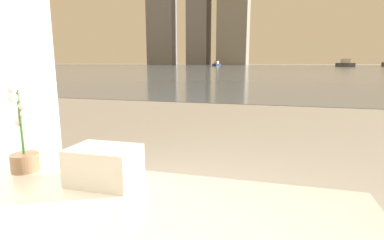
# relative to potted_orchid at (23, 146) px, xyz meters

# --- Properties ---
(potted_orchid) EXTENTS (0.13, 0.13, 0.42)m
(potted_orchid) POSITION_rel_potted_orchid_xyz_m (0.00, 0.00, 0.00)
(potted_orchid) COLOR #8C6B4C
(potted_orchid) RESTS_ON bathtub
(towel_stack) EXTENTS (0.28, 0.20, 0.16)m
(towel_stack) POSITION_rel_potted_orchid_xyz_m (0.45, -0.03, -0.04)
(towel_stack) COLOR silver
(towel_stack) RESTS_ON bathtub
(harbor_water) EXTENTS (180.00, 110.00, 0.01)m
(harbor_water) POSITION_rel_potted_orchid_xyz_m (0.54, 61.16, -0.61)
(harbor_water) COLOR slate
(harbor_water) RESTS_ON ground_plane
(harbor_boat_0) EXTENTS (3.40, 5.00, 1.78)m
(harbor_boat_0) POSITION_rel_potted_orchid_xyz_m (16.78, 73.79, 0.02)
(harbor_boat_0) COLOR #4C4C51
(harbor_boat_0) RESTS_ON harbor_water
(harbor_boat_1) EXTENTS (1.82, 3.65, 1.31)m
(harbor_boat_1) POSITION_rel_potted_orchid_xyz_m (-13.57, 79.59, -0.15)
(harbor_boat_1) COLOR navy
(harbor_boat_1) RESTS_ON harbor_water
(skyline_tower_0) EXTENTS (10.76, 6.88, 42.29)m
(skyline_tower_0) POSITION_rel_potted_orchid_xyz_m (-43.15, 117.16, 20.53)
(skyline_tower_0) COLOR slate
(skyline_tower_0) RESTS_ON ground_plane
(skyline_tower_1) EXTENTS (8.06, 9.21, 41.13)m
(skyline_tower_1) POSITION_rel_potted_orchid_xyz_m (-27.69, 117.16, 19.95)
(skyline_tower_1) COLOR slate
(skyline_tower_1) RESTS_ON ground_plane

